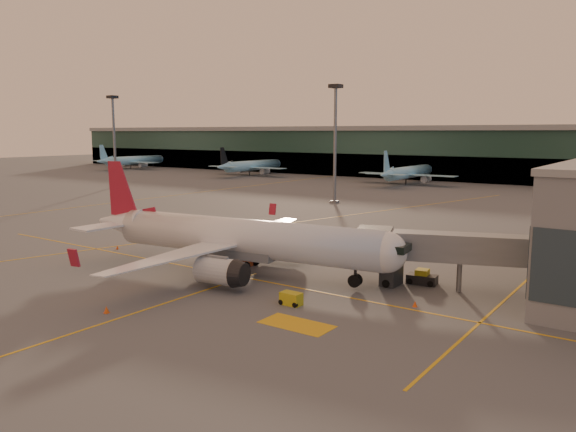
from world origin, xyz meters
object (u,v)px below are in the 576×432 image
Objects in this scene: gpu_cart at (291,299)px; main_airplane at (234,239)px; catering_truck at (233,243)px; pushback_tug at (422,278)px.

main_airplane is at bearing 153.78° from gpu_cart.
main_airplane reaches higher than catering_truck.
main_airplane is at bearing -60.24° from catering_truck.
catering_truck is at bearing 126.32° from main_airplane.
pushback_tug is at bearing 14.83° from main_airplane.
pushback_tug is (18.67, 7.66, -3.25)m from main_airplane.
gpu_cart is (11.76, -5.90, -3.31)m from main_airplane.
catering_truck is at bearing 150.04° from gpu_cart.
pushback_tug is at bearing 0.43° from catering_truck.
main_airplane is at bearing -164.61° from pushback_tug.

